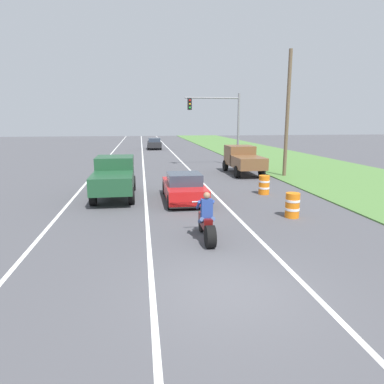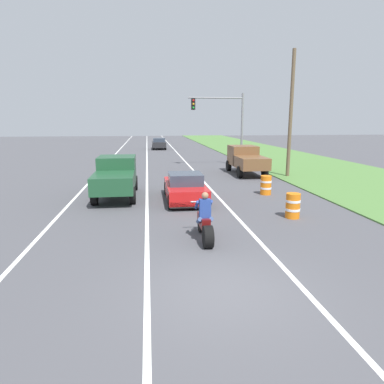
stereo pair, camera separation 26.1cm
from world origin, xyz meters
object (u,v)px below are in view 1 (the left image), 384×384
Objects in this scene: motorcycle_with_rider at (207,223)px; pickup_truck_right_shoulder_brown at (243,159)px; distant_car_far_ahead at (154,143)px; construction_barrel_mid at (264,185)px; pickup_truck_left_lane_dark_green at (114,176)px; traffic_light_mast_near at (222,118)px; construction_barrel_nearest at (292,205)px; sports_car_red at (184,188)px.

pickup_truck_right_shoulder_brown is at bearing 68.95° from motorcycle_with_rider.
pickup_truck_right_shoulder_brown is at bearing -76.45° from distant_car_far_ahead.
construction_barrel_mid is at bearing -81.29° from distant_car_far_ahead.
traffic_light_mast_near is at bearing 53.44° from pickup_truck_left_lane_dark_green.
distant_car_far_ahead is (3.16, 29.45, -0.33)m from pickup_truck_left_lane_dark_green.
motorcycle_with_rider is 2.21× the size of construction_barrel_nearest.
construction_barrel_nearest is 1.00× the size of construction_barrel_mid.
sports_car_red is 4.30× the size of construction_barrel_mid.
motorcycle_with_rider is 0.37× the size of traffic_light_mast_near.
pickup_truck_left_lane_dark_green is (-3.37, 1.28, 0.48)m from sports_car_red.
construction_barrel_nearest is at bearing -83.09° from distant_car_far_ahead.
pickup_truck_left_lane_dark_green is 13.81m from traffic_light_mast_near.
sports_car_red is at bearing -111.07° from traffic_light_mast_near.
distant_car_far_ahead is at bearing 96.91° from construction_barrel_nearest.
sports_car_red is 1.08× the size of distant_car_far_ahead.
sports_car_red is at bearing 137.92° from construction_barrel_nearest.
distant_car_far_ahead is (-4.88, 18.60, -3.22)m from traffic_light_mast_near.
pickup_truck_left_lane_dark_green reaches higher than motorcycle_with_rider.
construction_barrel_mid is at bearing -97.52° from pickup_truck_right_shoulder_brown.
motorcycle_with_rider is at bearing -111.05° from pickup_truck_right_shoulder_brown.
construction_barrel_nearest is (3.94, -3.56, -0.13)m from sports_car_red.
distant_car_far_ahead reaches higher than construction_barrel_nearest.
sports_car_red reaches higher than construction_barrel_nearest.
construction_barrel_mid is (0.42, 4.43, 0.00)m from construction_barrel_nearest.
traffic_light_mast_near is at bearing 88.43° from construction_barrel_mid.
pickup_truck_right_shoulder_brown is 1.20× the size of distant_car_far_ahead.
pickup_truck_left_lane_dark_green reaches higher than construction_barrel_mid.
construction_barrel_mid is (4.34, 6.67, -0.09)m from motorcycle_with_rider.
pickup_truck_left_lane_dark_green is 29.62m from distant_car_far_ahead.
sports_car_red is 4.45m from construction_barrel_mid.
construction_barrel_mid is (-0.93, -7.03, -0.60)m from pickup_truck_right_shoulder_brown.
sports_car_red is 3.64m from pickup_truck_left_lane_dark_green.
sports_car_red is 0.72× the size of traffic_light_mast_near.
traffic_light_mast_near is at bearing 75.44° from motorcycle_with_rider.
sports_car_red is at bearing -123.78° from pickup_truck_right_shoulder_brown.
construction_barrel_nearest is at bearing -95.40° from construction_barrel_mid.
sports_car_red is at bearing 90.16° from motorcycle_with_rider.
pickup_truck_left_lane_dark_green reaches higher than construction_barrel_nearest.
motorcycle_with_rider is at bearing -150.36° from construction_barrel_nearest.
traffic_light_mast_near is at bearing 98.35° from pickup_truck_right_shoulder_brown.
sports_car_red is at bearing -20.70° from pickup_truck_left_lane_dark_green.
construction_barrel_nearest is at bearing -42.08° from sports_car_red.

